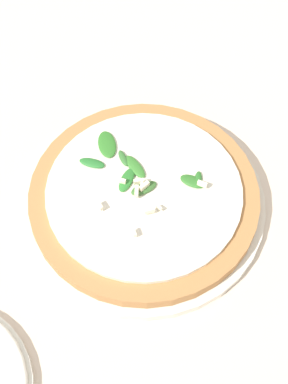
% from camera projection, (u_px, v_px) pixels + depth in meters
% --- Properties ---
extents(ground_plane, '(6.00, 6.00, 0.00)m').
position_uv_depth(ground_plane, '(118.00, 204.00, 0.69)').
color(ground_plane, beige).
extents(pizza_arugula_main, '(0.31, 0.31, 0.05)m').
position_uv_depth(pizza_arugula_main, '(144.00, 197.00, 0.67)').
color(pizza_arugula_main, silver).
rests_on(pizza_arugula_main, ground_plane).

